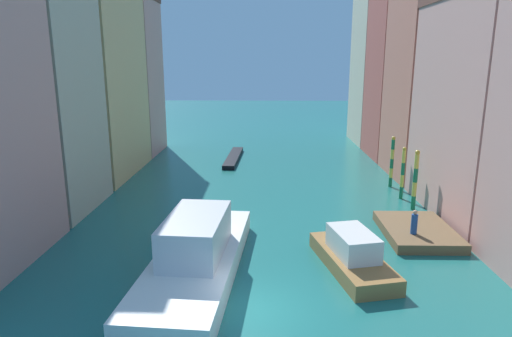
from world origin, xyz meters
The scene contains 16 objects.
ground_plane centered at (0.00, 24.50, 0.00)m, with size 154.00×154.00×0.00m, color #1E6B66.
building_left_1 centered at (-15.55, 13.00, 8.22)m, with size 7.84×7.85×16.41m.
building_left_2 centered at (-15.55, 23.26, 10.36)m, with size 7.84×12.01×20.69m.
building_left_3 centered at (-15.55, 33.08, 8.58)m, with size 7.84×7.52×17.14m.
building_right_1 centered at (15.55, 12.55, 7.36)m, with size 7.84×11.77×14.70m.
building_right_2 centered at (15.55, 22.98, 11.00)m, with size 7.84×8.64×21.97m.
building_right_3 centered at (15.55, 31.52, 10.37)m, with size 7.84×8.26×20.71m.
building_right_4 centered at (15.55, 40.30, 10.38)m, with size 7.84×9.23×20.74m.
waterfront_dock centered at (9.44, 8.45, 0.29)m, with size 3.93×5.66×0.57m.
person_on_dock centered at (8.84, 7.32, 1.22)m, with size 0.36×0.36×1.42m.
mooring_pole_0 centered at (10.76, 13.28, 2.18)m, with size 0.33×0.33×4.26m.
mooring_pole_1 centered at (10.67, 15.83, 2.04)m, with size 0.29×0.29×3.99m.
mooring_pole_2 centered at (10.75, 19.09, 2.16)m, with size 0.31×0.31×4.23m.
vaporetto_white centered at (-2.99, 3.30, 1.04)m, with size 4.78×12.86×3.00m.
gondola_black centered at (-3.02, 29.32, 0.21)m, with size 1.57×9.64×0.43m.
motorboat_0 centered at (4.72, 3.99, 0.74)m, with size 3.71×6.66×1.98m.
Camera 1 is at (0.31, -16.67, 10.19)m, focal length 31.16 mm.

